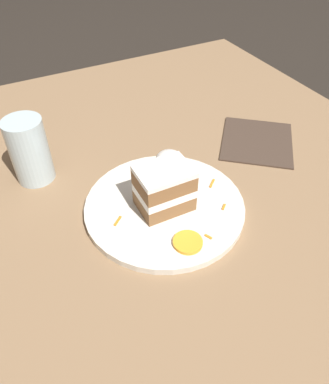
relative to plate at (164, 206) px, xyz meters
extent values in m
plane|color=black|center=(-0.03, 0.03, -0.04)|extent=(6.00, 6.00, 0.00)
cube|color=#846647|center=(-0.03, 0.03, -0.02)|extent=(1.30, 1.16, 0.03)
cylinder|color=silver|center=(0.00, 0.00, 0.00)|extent=(0.31, 0.31, 0.01)
cube|color=brown|center=(0.00, 0.00, 0.02)|extent=(0.08, 0.10, 0.03)
cube|color=white|center=(0.00, 0.00, 0.05)|extent=(0.08, 0.10, 0.02)
cube|color=brown|center=(0.00, 0.00, 0.07)|extent=(0.08, 0.10, 0.03)
cube|color=white|center=(0.00, 0.00, 0.09)|extent=(0.08, 0.10, 0.01)
ellipsoid|color=white|center=(-0.09, 0.06, 0.03)|extent=(0.07, 0.06, 0.04)
cylinder|color=orange|center=(0.11, -0.01, 0.01)|extent=(0.05, 0.05, 0.01)
cube|color=orange|center=(-0.06, -0.01, 0.01)|extent=(0.03, 0.00, 0.00)
cube|color=orange|center=(-0.04, 0.07, 0.01)|extent=(0.01, 0.02, 0.00)
cube|color=orange|center=(0.11, 0.03, 0.01)|extent=(0.01, 0.01, 0.00)
cube|color=orange|center=(0.00, -0.10, 0.01)|extent=(0.02, 0.02, 0.00)
cube|color=orange|center=(-0.01, 0.11, 0.01)|extent=(0.02, 0.02, 0.00)
cube|color=orange|center=(0.06, 0.10, 0.01)|extent=(0.01, 0.01, 0.00)
cube|color=orange|center=(-0.04, 0.07, 0.01)|extent=(0.01, 0.01, 0.00)
cylinder|color=silver|center=(-0.21, -0.20, 0.06)|extent=(0.08, 0.08, 0.14)
cylinder|color=silver|center=(-0.21, -0.20, 0.02)|extent=(0.07, 0.07, 0.05)
cube|color=#423328|center=(-0.10, 0.30, -0.01)|extent=(0.25, 0.24, 0.00)
camera|label=1|loc=(0.46, -0.24, 0.51)|focal=35.00mm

